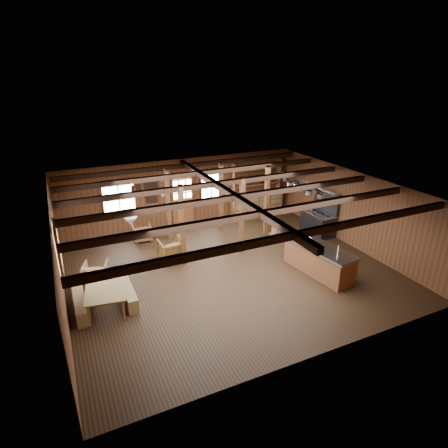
{
  "coord_description": "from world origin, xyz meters",
  "views": [
    {
      "loc": [
        -4.69,
        -9.81,
        6.13
      ],
      "look_at": [
        0.23,
        0.82,
        1.29
      ],
      "focal_mm": 30.0,
      "sensor_mm": 36.0,
      "label": 1
    }
  ],
  "objects_px": {
    "armchair_a": "(172,250)",
    "armchair_c": "(96,272)",
    "commercial_range": "(320,219)",
    "dining_table": "(108,295)",
    "armchair_b": "(142,233)",
    "kitchen_island": "(319,259)"
  },
  "relations": [
    {
      "from": "armchair_a",
      "to": "armchair_c",
      "type": "distance_m",
      "value": 2.6
    },
    {
      "from": "armchair_a",
      "to": "commercial_range",
      "type": "bearing_deg",
      "value": 175.89
    },
    {
      "from": "commercial_range",
      "to": "dining_table",
      "type": "xyz_separation_m",
      "value": [
        -8.55,
        -1.63,
        -0.28
      ]
    },
    {
      "from": "dining_table",
      "to": "armchair_c",
      "type": "height_order",
      "value": "dining_table"
    },
    {
      "from": "commercial_range",
      "to": "armchair_b",
      "type": "xyz_separation_m",
      "value": [
        -6.67,
        2.27,
        -0.29
      ]
    },
    {
      "from": "kitchen_island",
      "to": "armchair_c",
      "type": "height_order",
      "value": "kitchen_island"
    },
    {
      "from": "armchair_b",
      "to": "armchair_c",
      "type": "xyz_separation_m",
      "value": [
        -2.02,
        -2.47,
        0.01
      ]
    },
    {
      "from": "commercial_range",
      "to": "armchair_c",
      "type": "bearing_deg",
      "value": -178.7
    },
    {
      "from": "kitchen_island",
      "to": "armchair_c",
      "type": "xyz_separation_m",
      "value": [
        -6.63,
        2.42,
        -0.15
      ]
    },
    {
      "from": "kitchen_island",
      "to": "dining_table",
      "type": "xyz_separation_m",
      "value": [
        -6.48,
        0.98,
        -0.15
      ]
    },
    {
      "from": "armchair_a",
      "to": "armchair_c",
      "type": "relative_size",
      "value": 1.16
    },
    {
      "from": "kitchen_island",
      "to": "armchair_a",
      "type": "height_order",
      "value": "kitchen_island"
    },
    {
      "from": "commercial_range",
      "to": "armchair_b",
      "type": "distance_m",
      "value": 7.05
    },
    {
      "from": "commercial_range",
      "to": "armchair_c",
      "type": "xyz_separation_m",
      "value": [
        -8.69,
        -0.2,
        -0.28
      ]
    },
    {
      "from": "kitchen_island",
      "to": "armchair_b",
      "type": "height_order",
      "value": "kitchen_island"
    },
    {
      "from": "dining_table",
      "to": "armchair_b",
      "type": "distance_m",
      "value": 4.34
    },
    {
      "from": "armchair_b",
      "to": "armchair_c",
      "type": "height_order",
      "value": "armchair_c"
    },
    {
      "from": "armchair_b",
      "to": "armchair_c",
      "type": "distance_m",
      "value": 3.19
    },
    {
      "from": "dining_table",
      "to": "armchair_b",
      "type": "xyz_separation_m",
      "value": [
        1.88,
        3.91,
        -0.01
      ]
    },
    {
      "from": "dining_table",
      "to": "armchair_c",
      "type": "bearing_deg",
      "value": 14.42
    },
    {
      "from": "armchair_c",
      "to": "armchair_b",
      "type": "bearing_deg",
      "value": -111.35
    },
    {
      "from": "dining_table",
      "to": "armchair_c",
      "type": "distance_m",
      "value": 1.44
    }
  ]
}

